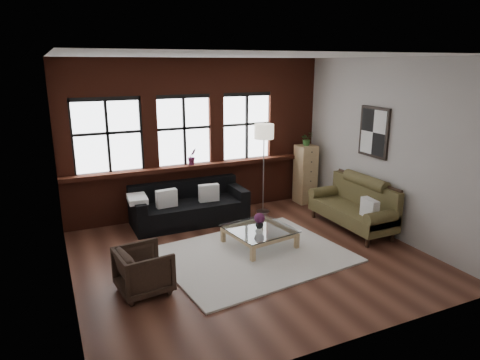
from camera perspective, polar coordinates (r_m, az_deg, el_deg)
name	(u,v)px	position (r m, az deg, el deg)	size (l,w,h in m)	color
floor	(250,256)	(7.21, 1.30, -10.10)	(5.50, 5.50, 0.00)	#47241A
ceiling	(251,56)	(6.51, 1.47, 16.24)	(5.50, 5.50, 0.00)	white
wall_back	(197,138)	(8.95, -5.71, 5.64)	(5.50, 5.50, 0.00)	#ADA8A1
wall_front	(355,211)	(4.66, 15.07, -3.97)	(5.50, 5.50, 0.00)	#ADA8A1
wall_left	(61,182)	(6.04, -22.78, -0.25)	(5.00, 5.00, 0.00)	#ADA8A1
wall_right	(386,148)	(8.25, 18.84, 4.06)	(5.00, 5.00, 0.00)	#ADA8A1
brick_backwall	(198,138)	(8.90, -5.59, 5.58)	(5.50, 0.12, 3.20)	#532013
sill_ledge	(200,165)	(8.92, -5.30, 1.95)	(5.50, 0.30, 0.08)	#532013
window_left	(108,137)	(8.47, -17.25, 5.50)	(1.38, 0.10, 1.50)	black
window_mid	(184,132)	(8.79, -7.49, 6.40)	(1.38, 0.10, 1.50)	black
window_right	(246,128)	(9.30, 0.82, 7.01)	(1.38, 0.10, 1.50)	black
wall_poster	(374,132)	(8.40, 17.44, 6.10)	(0.05, 0.74, 0.94)	black
shag_rug	(253,255)	(7.22, 1.80, -9.94)	(2.93, 2.30, 0.03)	beige
dark_sofa	(189,203)	(8.56, -6.76, -3.07)	(2.26, 0.91, 0.82)	black
pillow_a	(167,198)	(8.28, -9.76, -2.43)	(0.40, 0.14, 0.34)	silver
pillow_b	(209,193)	(8.53, -4.18, -1.72)	(0.40, 0.14, 0.34)	silver
vintage_settee	(352,204)	(8.43, 14.68, -3.12)	(0.84, 1.88, 1.00)	brown
pillow_settee	(370,208)	(7.93, 16.89, -3.63)	(0.14, 0.38, 0.34)	silver
armchair	(144,270)	(6.20, -12.70, -11.66)	(0.69, 0.71, 0.64)	black
coffee_table	(259,237)	(7.51, 2.58, -7.65)	(1.04, 1.04, 0.35)	tan
vase	(259,224)	(7.42, 2.60, -5.90)	(0.14, 0.14, 0.15)	#B2B2B2
flowers	(259,218)	(7.38, 2.61, -5.11)	(0.18, 0.18, 0.18)	#561D43
drawer_chest	(305,174)	(9.80, 8.70, 0.77)	(0.41, 0.41, 1.32)	tan
potted_plant_top	(307,139)	(9.63, 8.90, 5.46)	(0.27, 0.24, 0.30)	#2D5923
floor_lamp	(264,166)	(8.94, 3.16, 1.91)	(0.40, 0.40, 2.05)	#A5A5A8
sill_plant	(192,157)	(8.79, -6.41, 3.11)	(0.19, 0.15, 0.34)	#561D43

